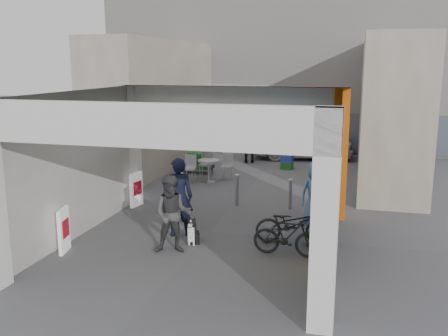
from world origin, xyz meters
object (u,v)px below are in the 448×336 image
(bicycle_front, at_px, (293,224))
(white_van, at_px, (302,142))
(border_collie, at_px, (193,233))
(bicycle_rear, at_px, (287,236))
(man_crates, at_px, (250,142))
(man_back_turned, at_px, (173,214))
(produce_stand, at_px, (199,165))
(man_with_dog, at_px, (178,197))
(cafe_set, at_px, (208,171))
(man_elderly, at_px, (315,193))

(bicycle_front, height_order, white_van, white_van)
(border_collie, bearing_deg, bicycle_front, -5.93)
(bicycle_rear, relative_size, white_van, 0.34)
(man_crates, relative_size, bicycle_front, 1.03)
(border_collie, bearing_deg, man_back_turned, -134.79)
(produce_stand, xyz_separation_m, man_with_dog, (1.73, -6.93, 0.67))
(cafe_set, distance_m, bicycle_rear, 7.48)
(white_van, bearing_deg, man_elderly, 178.66)
(border_collie, height_order, white_van, white_van)
(produce_stand, relative_size, bicycle_rear, 0.75)
(cafe_set, distance_m, bicycle_front, 6.79)
(man_crates, height_order, bicycle_front, man_crates)
(produce_stand, relative_size, bicycle_front, 0.64)
(produce_stand, relative_size, man_with_dog, 0.58)
(man_elderly, bearing_deg, bicycle_rear, -123.91)
(produce_stand, bearing_deg, bicycle_front, -47.34)
(man_elderly, xyz_separation_m, bicycle_front, (-0.36, -1.57, -0.37))
(man_with_dog, height_order, white_van, man_with_dog)
(produce_stand, distance_m, man_crates, 2.90)
(man_elderly, xyz_separation_m, white_van, (-1.33, 9.15, -0.09))
(white_van, bearing_deg, produce_stand, 128.99)
(man_with_dog, bearing_deg, white_van, -121.41)
(man_with_dog, height_order, man_back_turned, man_with_dog)
(border_collie, relative_size, man_elderly, 0.40)
(bicycle_front, bearing_deg, man_crates, 6.32)
(white_van, bearing_deg, man_back_turned, 163.14)
(produce_stand, distance_m, man_back_turned, 8.27)
(cafe_set, height_order, man_with_dog, man_with_dog)
(man_crates, height_order, white_van, man_crates)
(man_crates, bearing_deg, man_back_turned, 81.61)
(man_with_dog, relative_size, man_back_turned, 1.11)
(man_crates, xyz_separation_m, white_van, (2.03, 1.56, -0.16))
(border_collie, bearing_deg, bicycle_rear, -26.68)
(cafe_set, distance_m, white_van, 5.82)
(bicycle_front, bearing_deg, bicycle_rear, 166.17)
(bicycle_front, bearing_deg, white_van, -6.65)
(man_back_turned, bearing_deg, bicycle_front, 12.51)
(produce_stand, height_order, man_crates, man_crates)
(bicycle_front, height_order, bicycle_rear, bicycle_front)
(man_back_turned, bearing_deg, produce_stand, 89.38)
(cafe_set, relative_size, bicycle_front, 0.91)
(man_crates, bearing_deg, man_elderly, 102.73)
(man_back_turned, height_order, man_elderly, man_back_turned)
(produce_stand, xyz_separation_m, man_elderly, (4.84, -5.17, 0.54))
(produce_stand, distance_m, border_collie, 7.72)
(produce_stand, xyz_separation_m, white_van, (3.51, 3.98, 0.45))
(cafe_set, relative_size, man_crates, 0.88)
(cafe_set, xyz_separation_m, bicycle_rear, (3.76, -6.47, 0.11))
(man_crates, xyz_separation_m, bicycle_front, (3.00, -9.15, -0.45))
(border_collie, distance_m, bicycle_rear, 2.22)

